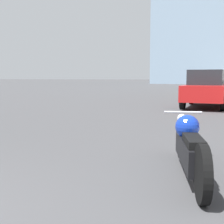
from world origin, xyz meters
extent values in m
cylinder|color=black|center=(2.87, 4.26, 0.33)|extent=(0.24, 0.67, 0.67)
cylinder|color=black|center=(3.29, 2.28, 0.33)|extent=(0.24, 0.67, 0.67)
cube|color=black|center=(3.08, 3.27, 0.35)|extent=(0.55, 1.55, 0.33)
sphere|color=#1433AD|center=(3.02, 3.57, 0.65)|extent=(0.36, 0.36, 0.36)
cube|color=black|center=(3.15, 2.95, 0.56)|extent=(0.36, 0.73, 0.10)
sphere|color=silver|center=(2.87, 4.29, 0.68)|extent=(0.16, 0.16, 0.16)
cylinder|color=silver|center=(2.90, 4.15, 0.80)|extent=(0.61, 0.16, 0.04)
cube|color=red|center=(3.04, 13.96, 0.70)|extent=(2.05, 4.58, 0.69)
cube|color=#23282D|center=(3.04, 13.96, 1.38)|extent=(1.63, 2.24, 0.68)
cylinder|color=black|center=(2.30, 15.40, 0.35)|extent=(0.25, 0.72, 0.71)
cylinder|color=black|center=(2.11, 12.64, 0.35)|extent=(0.25, 0.72, 0.71)
cylinder|color=black|center=(3.77, 12.52, 0.35)|extent=(0.25, 0.72, 0.71)
cube|color=gold|center=(2.95, 25.38, 0.71)|extent=(1.69, 4.45, 0.70)
cube|color=#23282D|center=(2.95, 25.38, 1.40)|extent=(1.42, 2.14, 0.68)
cylinder|color=black|center=(2.18, 26.76, 0.36)|extent=(0.21, 0.72, 0.72)
cylinder|color=black|center=(3.74, 26.75, 0.36)|extent=(0.21, 0.72, 0.72)
cylinder|color=black|center=(2.15, 24.02, 0.36)|extent=(0.21, 0.72, 0.72)
cylinder|color=black|center=(3.71, 24.00, 0.36)|extent=(0.21, 0.72, 0.72)
cube|color=black|center=(2.86, 36.39, 0.67)|extent=(2.05, 4.11, 0.72)
cube|color=#23282D|center=(2.86, 36.39, 1.32)|extent=(1.60, 2.03, 0.57)
cylinder|color=black|center=(1.94, 37.54, 0.31)|extent=(0.26, 0.64, 0.63)
cylinder|color=black|center=(3.54, 37.69, 0.31)|extent=(0.26, 0.64, 0.63)
cylinder|color=black|center=(2.18, 35.09, 0.31)|extent=(0.26, 0.64, 0.63)
cylinder|color=black|center=(3.77, 35.24, 0.31)|extent=(0.26, 0.64, 0.63)
cube|color=#1E3899|center=(2.81, 48.65, 0.67)|extent=(1.96, 4.09, 0.65)
cube|color=#23282D|center=(2.81, 48.65, 1.28)|extent=(1.56, 2.01, 0.58)
cylinder|color=black|center=(2.11, 49.94, 0.34)|extent=(0.25, 0.69, 0.68)
cylinder|color=black|center=(3.69, 49.82, 0.34)|extent=(0.25, 0.69, 0.68)
cylinder|color=black|center=(1.92, 47.48, 0.34)|extent=(0.25, 0.69, 0.68)
cylinder|color=black|center=(3.50, 47.36, 0.34)|extent=(0.25, 0.69, 0.68)
camera|label=1|loc=(3.37, -1.17, 1.39)|focal=50.00mm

